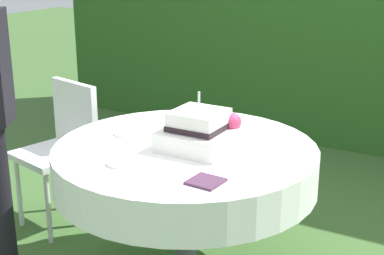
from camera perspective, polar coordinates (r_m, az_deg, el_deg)
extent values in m
cylinder|color=#4C4C51|center=(2.91, -0.65, -9.13)|extent=(0.11, 0.11, 0.72)
cylinder|color=brown|center=(2.76, -0.68, -2.22)|extent=(1.26, 1.26, 0.03)
cylinder|color=white|center=(2.79, -0.67, -3.79)|extent=(1.29, 1.29, 0.20)
cube|color=white|center=(2.71, 0.69, -1.16)|extent=(0.33, 0.33, 0.09)
cube|color=white|center=(2.68, 0.70, 0.75)|extent=(0.24, 0.24, 0.09)
cube|color=black|center=(2.69, 0.69, 0.14)|extent=(0.24, 0.24, 0.03)
sphere|color=#D13866|center=(2.74, 4.05, 0.54)|extent=(0.09, 0.09, 0.09)
cylinder|color=silver|center=(2.66, 0.70, 2.65)|extent=(0.01, 0.01, 0.09)
cylinder|color=white|center=(2.94, -6.45, -0.57)|extent=(0.14, 0.14, 0.01)
cylinder|color=white|center=(2.90, 7.57, -0.88)|extent=(0.14, 0.14, 0.01)
cylinder|color=white|center=(2.55, -7.23, -3.55)|extent=(0.12, 0.12, 0.01)
cylinder|color=white|center=(3.04, 2.49, 0.12)|extent=(0.13, 0.13, 0.01)
cube|color=#4C2D47|center=(2.34, 1.38, -5.43)|extent=(0.14, 0.14, 0.01)
cylinder|color=white|center=(3.69, -16.96, -6.22)|extent=(0.03, 0.03, 0.45)
cylinder|color=white|center=(3.43, -14.22, -7.81)|extent=(0.03, 0.03, 0.45)
cylinder|color=white|center=(3.84, -12.85, -4.90)|extent=(0.03, 0.03, 0.45)
cylinder|color=white|center=(3.60, -9.94, -6.30)|extent=(0.03, 0.03, 0.45)
cube|color=white|center=(3.54, -13.78, -2.65)|extent=(0.48, 0.48, 0.04)
cube|color=white|center=(3.57, -11.64, 1.37)|extent=(0.40, 0.13, 0.40)
cylinder|color=black|center=(3.10, -18.66, -7.02)|extent=(0.12, 0.12, 0.85)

